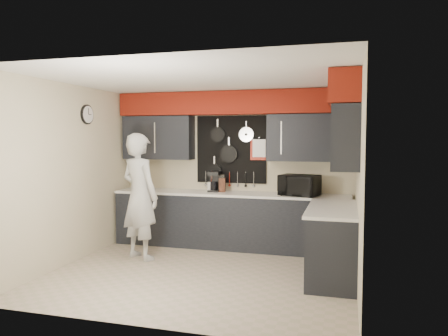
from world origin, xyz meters
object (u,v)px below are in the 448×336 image
(coffee_maker, at_px, (214,181))
(person, at_px, (140,196))
(utensil_crock, at_px, (211,187))
(knife_block, at_px, (222,185))
(microwave, at_px, (299,185))

(coffee_maker, relative_size, person, 0.18)
(utensil_crock, distance_m, coffee_maker, 0.11)
(knife_block, bearing_deg, coffee_maker, 159.85)
(utensil_crock, height_order, coffee_maker, coffee_maker)
(microwave, height_order, knife_block, microwave)
(utensil_crock, bearing_deg, microwave, -4.78)
(microwave, height_order, person, person)
(microwave, xyz_separation_m, utensil_crock, (-1.49, 0.12, -0.08))
(microwave, xyz_separation_m, knife_block, (-1.29, 0.12, -0.05))
(microwave, height_order, utensil_crock, microwave)
(utensil_crock, xyz_separation_m, person, (-0.78, -1.06, -0.05))
(knife_block, relative_size, person, 0.12)
(coffee_maker, bearing_deg, person, -134.53)
(coffee_maker, bearing_deg, utensil_crock, -169.78)
(knife_block, bearing_deg, microwave, -16.17)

